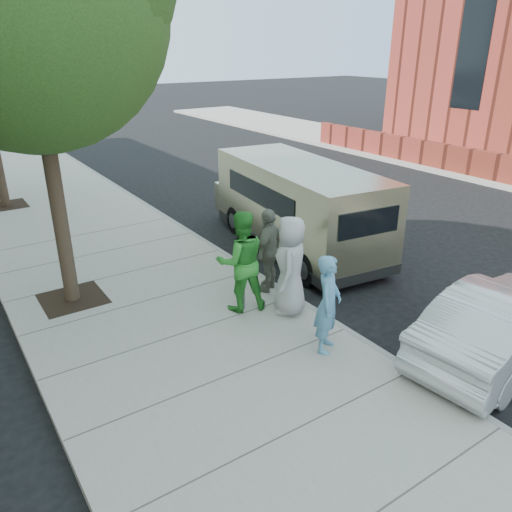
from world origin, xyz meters
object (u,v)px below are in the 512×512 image
Objects in this scene: person_gray_shirt at (290,265)px; person_striped_polo at (269,250)px; van at (296,205)px; sedan at (504,323)px; person_green_shirt at (241,261)px; parking_meter at (243,260)px; person_officer at (328,304)px.

person_gray_shirt is 0.99m from person_striped_polo.
sedan is (-0.23, -5.78, -0.50)m from van.
van is 3.70m from person_green_shirt.
person_officer reaches higher than parking_meter.
parking_meter is 0.81× the size of person_striped_polo.
van is at bearing -176.45° from person_gray_shirt.
van reaches higher than parking_meter.
person_gray_shirt reaches higher than person_striped_polo.
van is 3.63× the size of person_officer.
person_officer reaches higher than sedan.
person_striped_polo is at bearing -132.42° from van.
person_officer is (-2.37, 1.65, 0.33)m from sedan.
person_officer is 1.40m from person_gray_shirt.
person_officer is at bearing 48.33° from sedan.
person_officer is at bearing -115.02° from van.
van reaches higher than person_green_shirt.
person_green_shirt is at bearing 92.73° from parking_meter.
parking_meter is 0.36× the size of sedan.
person_officer is 2.38m from person_striped_polo.
sedan is 4.42m from person_striped_polo.
person_gray_shirt reaches higher than person_officer.
parking_meter is 0.23× the size of van.
person_officer is 0.96× the size of person_striped_polo.
person_officer is (-2.60, -4.13, -0.17)m from van.
person_officer is at bearing 119.30° from person_green_shirt.
sedan is at bearing -85.12° from van.
van reaches higher than person_officer.
van is at bearing -170.68° from person_striped_polo.
person_gray_shirt is at bearing 41.44° from person_officer.
van is 3.49× the size of person_striped_polo.
sedan is at bearing -71.54° from person_officer.
sedan is (2.76, -3.57, -0.52)m from parking_meter.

